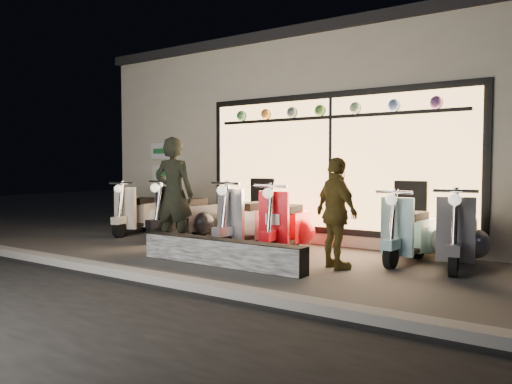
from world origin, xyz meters
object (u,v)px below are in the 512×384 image
woman (336,213)px  graffiti_barrier (221,252)px  scooter_red (287,225)px  man (174,194)px  scooter_silver (251,222)px

woman → graffiti_barrier: bearing=58.4°
graffiti_barrier → scooter_red: scooter_red is taller
man → woman: bearing=171.1°
scooter_red → woman: (1.35, -0.87, 0.35)m
man → woman: 3.05m
scooter_red → man: 2.07m
scooter_red → man: bearing=-156.8°
scooter_silver → man: bearing=-130.7°
scooter_silver → graffiti_barrier: bearing=-70.3°
graffiti_barrier → man: (-1.50, 0.57, 0.80)m
scooter_red → man: man is taller
scooter_silver → woman: 2.31m
scooter_red → woman: woman is taller
scooter_silver → scooter_red: size_ratio=1.01×
man → scooter_silver: bearing=-143.4°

